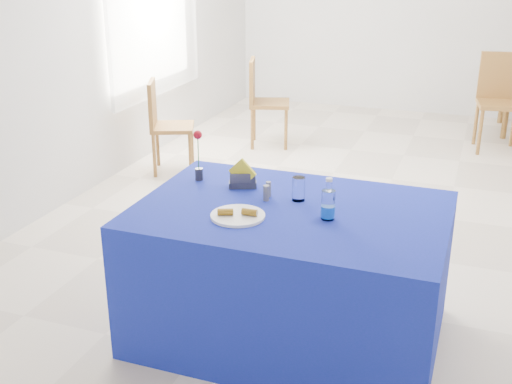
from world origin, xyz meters
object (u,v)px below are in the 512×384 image
plate (238,216)px  chair_win_b (262,96)px  chair_bg_left (500,95)px  chair_win_a (164,120)px  water_bottle (328,206)px  blue_table (290,273)px

plate → chair_win_b: size_ratio=0.30×
plate → chair_bg_left: chair_bg_left is taller
plate → chair_bg_left: size_ratio=0.28×
chair_win_a → chair_win_b: 1.27m
chair_win_a → water_bottle: bearing=-160.0°
chair_bg_left → chair_win_a: (-2.95, -1.88, -0.07)m
water_bottle → chair_win_b: water_bottle is taller
blue_table → water_bottle: size_ratio=7.44×
blue_table → chair_win_b: bearing=112.0°
plate → chair_win_b: (-1.15, 3.58, -0.23)m
blue_table → chair_win_b: size_ratio=1.73×
chair_win_a → blue_table: bearing=-162.0°
blue_table → chair_bg_left: chair_bg_left is taller
water_bottle → chair_win_a: 3.17m
chair_bg_left → chair_win_b: (-2.37, -0.75, -0.04)m
chair_win_a → plate: bearing=-167.8°
plate → chair_bg_left: (1.23, 4.32, -0.19)m
water_bottle → chair_win_b: bearing=114.6°
blue_table → chair_win_a: 2.97m
blue_table → chair_win_a: chair_win_a is taller
water_bottle → plate: bearing=-162.4°
chair_bg_left → chair_win_b: 2.49m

